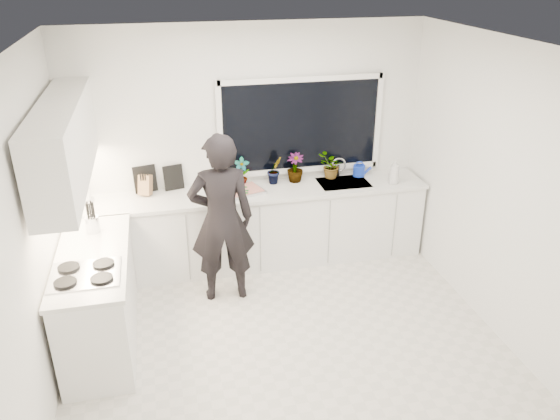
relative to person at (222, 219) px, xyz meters
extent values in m
cube|color=beige|center=(0.45, -0.83, -0.91)|extent=(4.00, 3.50, 0.02)
cube|color=white|center=(0.45, 0.93, 0.45)|extent=(4.00, 0.02, 2.70)
cube|color=white|center=(-1.56, -0.83, 0.45)|extent=(0.02, 3.50, 2.70)
cube|color=white|center=(2.46, -0.83, 0.45)|extent=(0.02, 3.50, 2.70)
cube|color=white|center=(0.45, -0.83, 1.81)|extent=(4.00, 3.50, 0.02)
cube|color=black|center=(1.05, 0.90, 0.65)|extent=(1.80, 0.02, 1.00)
cube|color=white|center=(0.45, 0.62, -0.46)|extent=(3.92, 0.58, 0.88)
cube|color=white|center=(-1.22, -0.48, -0.46)|extent=(0.58, 1.60, 0.88)
cube|color=silver|center=(0.45, 0.61, 0.00)|extent=(3.94, 0.62, 0.04)
cube|color=silver|center=(-1.22, -0.48, 0.00)|extent=(0.62, 1.60, 0.04)
cube|color=white|center=(-1.34, -0.13, 0.95)|extent=(0.34, 2.10, 0.70)
cube|color=silver|center=(1.50, 0.62, -0.03)|extent=(0.58, 0.42, 0.14)
cylinder|color=silver|center=(1.50, 0.82, 0.13)|extent=(0.03, 0.03, 0.22)
cube|color=black|center=(-1.24, -0.83, 0.03)|extent=(0.56, 0.48, 0.03)
imported|color=black|center=(0.00, 0.00, 0.00)|extent=(0.67, 0.46, 1.80)
cube|color=#B9B9BD|center=(0.30, 0.59, 0.03)|extent=(0.55, 0.47, 0.03)
cube|color=red|center=(0.30, 0.59, 0.05)|extent=(0.49, 0.41, 0.01)
cylinder|color=#1435C2|center=(1.75, 0.78, 0.08)|extent=(0.18, 0.18, 0.13)
cylinder|color=silver|center=(-1.36, 0.72, 0.15)|extent=(0.13, 0.13, 0.26)
cube|color=brown|center=(-0.73, 0.76, 0.13)|extent=(0.16, 0.14, 0.22)
cylinder|color=#B9B8BD|center=(-1.23, -0.03, 0.10)|extent=(0.14, 0.14, 0.16)
cube|color=black|center=(-0.42, 0.86, 0.16)|extent=(0.22, 0.07, 0.28)
cube|color=black|center=(-0.73, 0.86, 0.17)|extent=(0.25, 0.08, 0.30)
imported|color=#26662D|center=(0.34, 0.78, 0.19)|extent=(0.19, 0.14, 0.34)
imported|color=#26662D|center=(0.72, 0.78, 0.18)|extent=(0.22, 0.20, 0.32)
imported|color=#26662D|center=(0.96, 0.78, 0.19)|extent=(0.25, 0.25, 0.34)
imported|color=#26662D|center=(1.39, 0.78, 0.17)|extent=(0.36, 0.35, 0.31)
imported|color=#D8BF66|center=(2.06, 0.47, 0.17)|extent=(0.14, 0.14, 0.30)
imported|color=#D8BF66|center=(2.04, 0.47, 0.11)|extent=(0.09, 0.09, 0.18)
camera|label=1|loc=(-0.53, -4.93, 2.41)|focal=35.00mm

